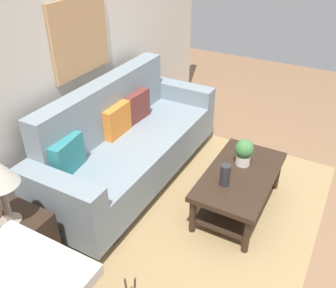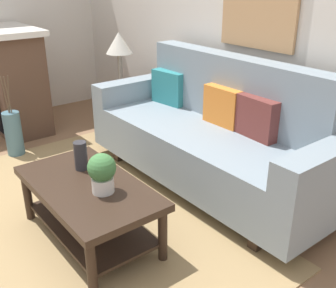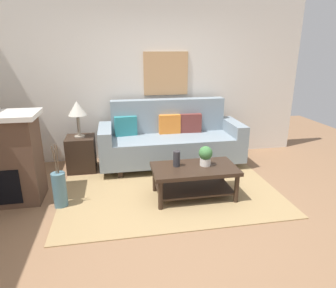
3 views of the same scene
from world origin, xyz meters
TOP-DOWN VIEW (x-y plane):
  - ground_plane at (0.00, 0.00)m, footprint 9.36×9.36m
  - wall_back at (0.00, 2.14)m, footprint 5.36×0.10m
  - area_rug at (0.00, 0.50)m, footprint 2.93×1.74m
  - couch at (0.20, 1.60)m, footprint 2.33×0.84m
  - throw_pillow_teal at (-0.53, 1.73)m, footprint 0.37×0.16m
  - throw_pillow_orange at (0.20, 1.73)m, footprint 0.36×0.12m
  - throw_pillow_maroon at (0.57, 1.73)m, footprint 0.37×0.14m
  - coffee_table at (0.28, 0.40)m, footprint 1.10×0.60m
  - tabletop_vase at (0.06, 0.48)m, footprint 0.09×0.09m
  - potted_plant_tabletop at (0.44, 0.43)m, footprint 0.18×0.18m
  - side_table at (-1.26, 1.63)m, footprint 0.44×0.44m
  - framed_painting at (0.20, 2.07)m, footprint 0.76×0.03m

SIDE VIEW (x-z plane):
  - ground_plane at x=0.00m, z-range 0.00..0.00m
  - area_rug at x=0.00m, z-range 0.00..0.01m
  - side_table at x=-1.26m, z-range 0.00..0.56m
  - coffee_table at x=0.28m, z-range 0.10..0.53m
  - couch at x=0.20m, z-range -0.11..0.97m
  - tabletop_vase at x=0.06m, z-range 0.43..0.63m
  - potted_plant_tabletop at x=0.44m, z-range 0.44..0.70m
  - throw_pillow_teal at x=-0.53m, z-range 0.52..0.84m
  - throw_pillow_orange at x=0.20m, z-range 0.52..0.84m
  - throw_pillow_maroon at x=0.57m, z-range 0.52..0.84m
  - wall_back at x=0.00m, z-range 0.00..2.70m
  - framed_painting at x=0.20m, z-range 1.12..1.84m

